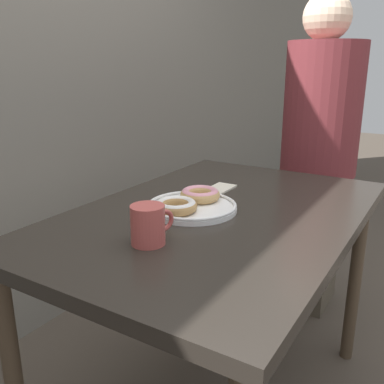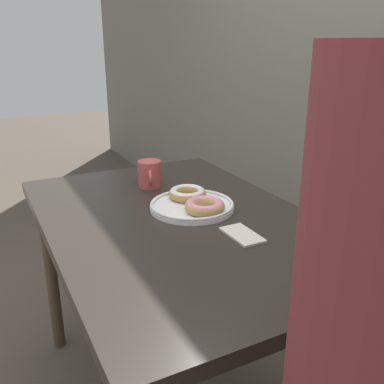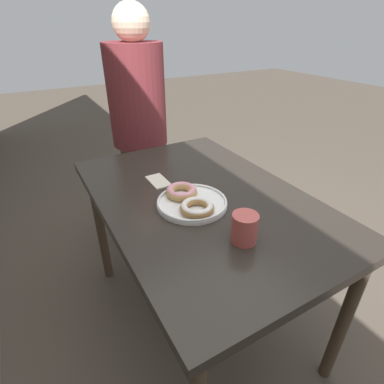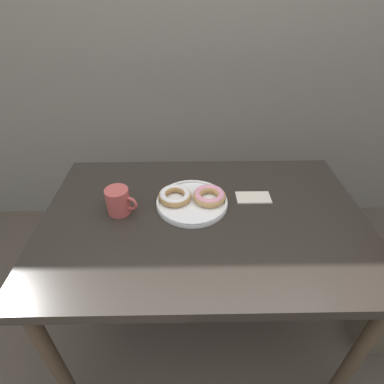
% 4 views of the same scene
% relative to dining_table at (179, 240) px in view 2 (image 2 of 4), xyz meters
% --- Properties ---
extents(dining_table, '(1.21, 0.80, 0.76)m').
position_rel_dining_table_xyz_m(dining_table, '(0.00, 0.00, 0.00)').
color(dining_table, '#28231E').
rests_on(dining_table, ground_plane).
extents(donut_plate, '(0.31, 0.28, 0.05)m').
position_rel_dining_table_xyz_m(donut_plate, '(-0.04, 0.08, 0.10)').
color(donut_plate, white).
rests_on(donut_plate, dining_table).
extents(coffee_mug, '(0.12, 0.09, 0.10)m').
position_rel_dining_table_xyz_m(coffee_mug, '(-0.32, 0.03, 0.13)').
color(coffee_mug, '#B74C47').
rests_on(coffee_mug, dining_table).
extents(napkin, '(0.14, 0.08, 0.01)m').
position_rel_dining_table_xyz_m(napkin, '(0.20, 0.11, 0.08)').
color(napkin, beige).
rests_on(napkin, dining_table).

